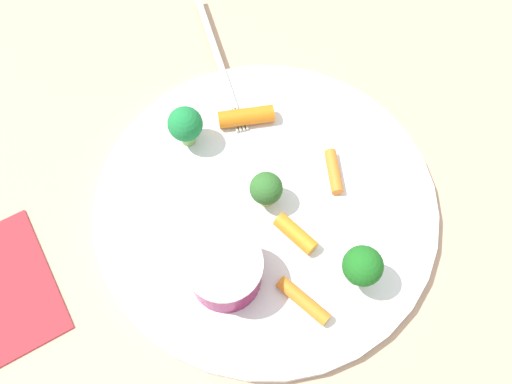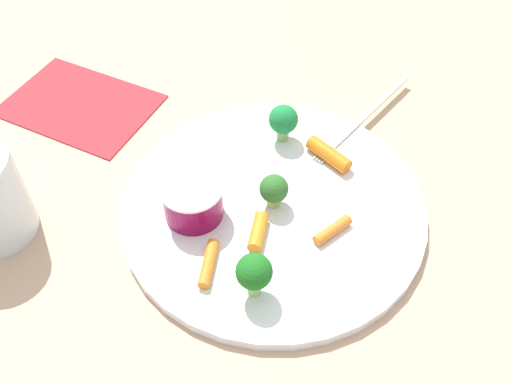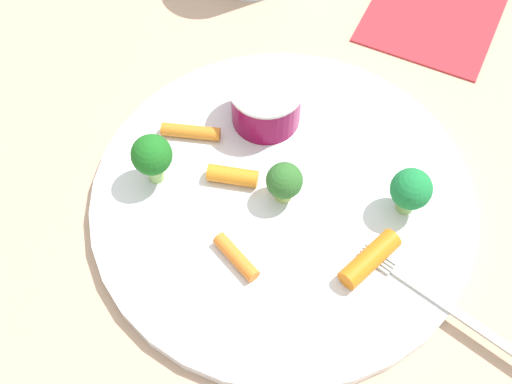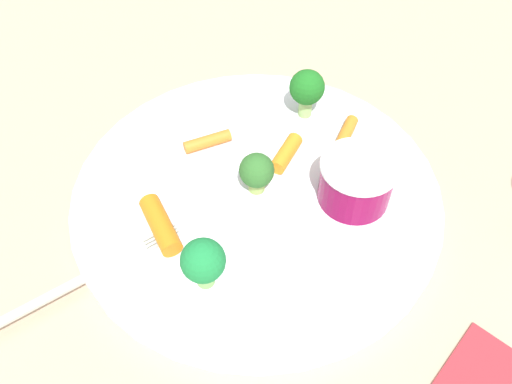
# 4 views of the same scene
# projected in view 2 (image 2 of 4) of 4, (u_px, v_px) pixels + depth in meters

# --- Properties ---
(ground_plane) EXTENTS (2.40, 2.40, 0.00)m
(ground_plane) POSITION_uv_depth(u_px,v_px,m) (273.00, 211.00, 0.60)
(ground_plane) COLOR tan
(plate) EXTENTS (0.31, 0.31, 0.01)m
(plate) POSITION_uv_depth(u_px,v_px,m) (273.00, 207.00, 0.60)
(plate) COLOR white
(plate) RESTS_ON ground_plane
(sauce_cup) EXTENTS (0.06, 0.06, 0.04)m
(sauce_cup) POSITION_uv_depth(u_px,v_px,m) (193.00, 200.00, 0.57)
(sauce_cup) COLOR maroon
(sauce_cup) RESTS_ON plate
(broccoli_floret_0) EXTENTS (0.03, 0.03, 0.04)m
(broccoli_floret_0) POSITION_uv_depth(u_px,v_px,m) (275.00, 190.00, 0.58)
(broccoli_floret_0) COLOR #96B559
(broccoli_floret_0) RESTS_ON plate
(broccoli_floret_1) EXTENTS (0.03, 0.03, 0.05)m
(broccoli_floret_1) POSITION_uv_depth(u_px,v_px,m) (283.00, 120.00, 0.64)
(broccoli_floret_1) COLOR #7EB35F
(broccoli_floret_1) RESTS_ON plate
(broccoli_floret_2) EXTENTS (0.03, 0.03, 0.05)m
(broccoli_floret_2) POSITION_uv_depth(u_px,v_px,m) (254.00, 273.00, 0.50)
(broccoli_floret_2) COLOR #95C06B
(broccoli_floret_2) RESTS_ON plate
(carrot_stick_0) EXTENTS (0.03, 0.04, 0.01)m
(carrot_stick_0) POSITION_uv_depth(u_px,v_px,m) (332.00, 230.00, 0.56)
(carrot_stick_0) COLOR orange
(carrot_stick_0) RESTS_ON plate
(carrot_stick_1) EXTENTS (0.03, 0.05, 0.01)m
(carrot_stick_1) POSITION_uv_depth(u_px,v_px,m) (209.00, 263.00, 0.54)
(carrot_stick_1) COLOR orange
(carrot_stick_1) RESTS_ON plate
(carrot_stick_2) EXTENTS (0.06, 0.03, 0.02)m
(carrot_stick_2) POSITION_uv_depth(u_px,v_px,m) (329.00, 154.00, 0.63)
(carrot_stick_2) COLOR orange
(carrot_stick_2) RESTS_ON plate
(carrot_stick_3) EXTENTS (0.03, 0.04, 0.01)m
(carrot_stick_3) POSITION_uv_depth(u_px,v_px,m) (258.00, 232.00, 0.56)
(carrot_stick_3) COLOR orange
(carrot_stick_3) RESTS_ON plate
(fork) EXTENTS (0.05, 0.19, 0.00)m
(fork) POSITION_uv_depth(u_px,v_px,m) (364.00, 118.00, 0.68)
(fork) COLOR beige
(fork) RESTS_ON plate
(napkin) EXTENTS (0.18, 0.13, 0.00)m
(napkin) POSITION_uv_depth(u_px,v_px,m) (80.00, 104.00, 0.71)
(napkin) COLOR #B12A32
(napkin) RESTS_ON ground_plane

